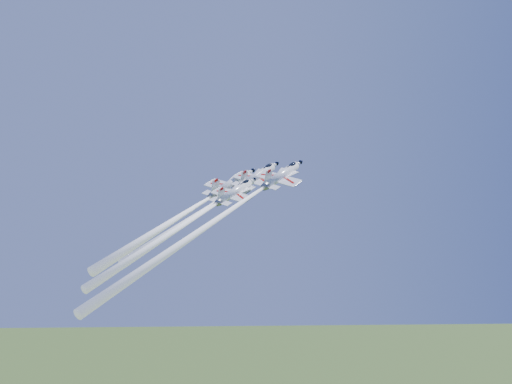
{
  "coord_description": "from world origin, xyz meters",
  "views": [
    {
      "loc": [
        -5.45,
        -122.81,
        80.2
      ],
      "look_at": [
        0.0,
        0.0,
        85.58
      ],
      "focal_mm": 40.0,
      "sensor_mm": 36.0,
      "label": 1
    }
  ],
  "objects_px": {
    "jet_lead": "(217,202)",
    "jet_slot": "(189,222)",
    "jet_left": "(191,209)",
    "jet_right": "(221,217)"
  },
  "relations": [
    {
      "from": "jet_lead",
      "to": "jet_slot",
      "type": "height_order",
      "value": "jet_lead"
    },
    {
      "from": "jet_lead",
      "to": "jet_slot",
      "type": "bearing_deg",
      "value": -91.8
    },
    {
      "from": "jet_lead",
      "to": "jet_slot",
      "type": "distance_m",
      "value": 9.9
    },
    {
      "from": "jet_lead",
      "to": "jet_right",
      "type": "distance_m",
      "value": 14.2
    },
    {
      "from": "jet_lead",
      "to": "jet_left",
      "type": "bearing_deg",
      "value": -159.14
    },
    {
      "from": "jet_left",
      "to": "jet_right",
      "type": "height_order",
      "value": "jet_right"
    },
    {
      "from": "jet_left",
      "to": "jet_slot",
      "type": "relative_size",
      "value": 1.05
    },
    {
      "from": "jet_left",
      "to": "jet_slot",
      "type": "distance_m",
      "value": 8.98
    },
    {
      "from": "jet_left",
      "to": "jet_lead",
      "type": "bearing_deg",
      "value": 20.86
    },
    {
      "from": "jet_right",
      "to": "jet_slot",
      "type": "xyz_separation_m",
      "value": [
        -6.21,
        6.4,
        -0.95
      ]
    }
  ]
}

